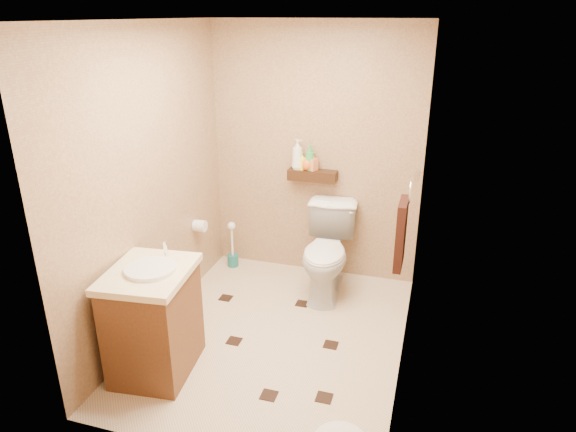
% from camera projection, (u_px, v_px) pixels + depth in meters
% --- Properties ---
extents(ground, '(2.50, 2.50, 0.00)m').
position_uv_depth(ground, '(275.00, 337.00, 4.15)').
color(ground, beige).
rests_on(ground, ground).
extents(wall_back, '(2.00, 0.04, 2.40)m').
position_uv_depth(wall_back, '(315.00, 155.00, 4.82)').
color(wall_back, tan).
rests_on(wall_back, ground).
extents(wall_front, '(2.00, 0.04, 2.40)m').
position_uv_depth(wall_front, '(196.00, 276.00, 2.59)').
color(wall_front, tan).
rests_on(wall_front, ground).
extents(wall_left, '(0.04, 2.50, 2.40)m').
position_uv_depth(wall_left, '(151.00, 185.00, 3.97)').
color(wall_left, tan).
rests_on(wall_left, ground).
extents(wall_right, '(0.04, 2.50, 2.40)m').
position_uv_depth(wall_right, '(415.00, 211.00, 3.44)').
color(wall_right, tan).
rests_on(wall_right, ground).
extents(ceiling, '(2.00, 2.50, 0.02)m').
position_uv_depth(ceiling, '(271.00, 20.00, 3.26)').
color(ceiling, silver).
rests_on(ceiling, wall_back).
extents(wall_shelf, '(0.46, 0.14, 0.10)m').
position_uv_depth(wall_shelf, '(312.00, 175.00, 4.81)').
color(wall_shelf, '#35210E').
rests_on(wall_shelf, wall_back).
extents(floor_accents, '(1.27, 1.32, 0.01)m').
position_uv_depth(floor_accents, '(279.00, 342.00, 4.08)').
color(floor_accents, black).
rests_on(floor_accents, ground).
extents(toilet, '(0.52, 0.83, 0.81)m').
position_uv_depth(toilet, '(327.00, 252.00, 4.68)').
color(toilet, white).
rests_on(toilet, ground).
extents(vanity, '(0.61, 0.72, 0.93)m').
position_uv_depth(vanity, '(154.00, 319.00, 3.64)').
color(vanity, brown).
rests_on(vanity, ground).
extents(toilet_brush, '(0.11, 0.11, 0.49)m').
position_uv_depth(toilet_brush, '(233.00, 251.00, 5.25)').
color(toilet_brush, '#1A6968').
rests_on(toilet_brush, ground).
extents(towel_ring, '(0.12, 0.30, 0.76)m').
position_uv_depth(towel_ring, '(402.00, 231.00, 3.78)').
color(towel_ring, silver).
rests_on(towel_ring, wall_right).
extents(toilet_paper, '(0.12, 0.11, 0.12)m').
position_uv_depth(toilet_paper, '(200.00, 226.00, 4.76)').
color(toilet_paper, white).
rests_on(toilet_paper, wall_left).
extents(bottle_a, '(0.13, 0.13, 0.28)m').
position_uv_depth(bottle_a, '(297.00, 154.00, 4.78)').
color(bottle_a, silver).
rests_on(bottle_a, wall_shelf).
extents(bottle_b, '(0.10, 0.10, 0.17)m').
position_uv_depth(bottle_b, '(302.00, 161.00, 4.79)').
color(bottle_b, '#F7FF35').
rests_on(bottle_b, wall_shelf).
extents(bottle_c, '(0.13, 0.13, 0.16)m').
position_uv_depth(bottle_c, '(307.00, 161.00, 4.78)').
color(bottle_c, orange).
rests_on(bottle_c, wall_shelf).
extents(bottle_d, '(0.12, 0.12, 0.24)m').
position_uv_depth(bottle_d, '(310.00, 158.00, 4.76)').
color(bottle_d, green).
rests_on(bottle_d, wall_shelf).
extents(bottle_e, '(0.10, 0.10, 0.17)m').
position_uv_depth(bottle_e, '(313.00, 161.00, 4.76)').
color(bottle_e, '#DB7B49').
rests_on(bottle_e, wall_shelf).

